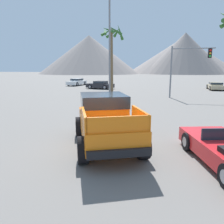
# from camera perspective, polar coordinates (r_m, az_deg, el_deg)

# --- Properties ---
(ground_plane) EXTENTS (320.00, 320.00, 0.00)m
(ground_plane) POSITION_cam_1_polar(r_m,az_deg,el_deg) (9.07, -2.02, -8.20)
(ground_plane) COLOR slate
(orange_pickup_truck) EXTENTS (3.63, 5.25, 1.96)m
(orange_pickup_truck) POSITION_cam_1_polar(r_m,az_deg,el_deg) (8.78, -1.73, -1.37)
(orange_pickup_truck) COLOR orange
(orange_pickup_truck) RESTS_ON ground_plane
(parked_car_tan) EXTENTS (2.09, 4.27, 1.08)m
(parked_car_tan) POSITION_cam_1_polar(r_m,az_deg,el_deg) (34.96, 25.40, 6.20)
(parked_car_tan) COLOR tan
(parked_car_tan) RESTS_ON ground_plane
(parked_car_white) EXTENTS (2.39, 4.78, 1.23)m
(parked_car_white) POSITION_cam_1_polar(r_m,az_deg,el_deg) (40.15, -9.18, 7.78)
(parked_car_white) COLOR white
(parked_car_white) RESTS_ON ground_plane
(parked_car_dark) EXTENTS (4.33, 2.65, 1.15)m
(parked_car_dark) POSITION_cam_1_polar(r_m,az_deg,el_deg) (33.16, -3.09, 7.12)
(parked_car_dark) COLOR #232328
(parked_car_dark) RESTS_ON ground_plane
(traffic_light_crosswalk) EXTENTS (4.20, 0.38, 5.23)m
(traffic_light_crosswalk) POSITION_cam_1_polar(r_m,az_deg,el_deg) (23.85, 19.36, 12.32)
(traffic_light_crosswalk) COLOR slate
(traffic_light_crosswalk) RESTS_ON ground_plane
(street_lamp_post) EXTENTS (0.90, 0.24, 8.44)m
(street_lamp_post) POSITION_cam_1_polar(r_m,az_deg,el_deg) (17.16, -0.63, 17.97)
(street_lamp_post) COLOR slate
(street_lamp_post) RESTS_ON ground_plane
(palm_tree_short) EXTENTS (2.85, 2.84, 8.20)m
(palm_tree_short) POSITION_cam_1_polar(r_m,az_deg,el_deg) (28.45, 0.01, 17.61)
(palm_tree_short) COLOR brown
(palm_tree_short) RESTS_ON ground_plane
(distant_mountain_range) EXTENTS (152.86, 83.60, 21.87)m
(distant_mountain_range) POSITION_cam_1_polar(r_m,az_deg,el_deg) (131.39, 14.47, 14.10)
(distant_mountain_range) COLOR gray
(distant_mountain_range) RESTS_ON ground_plane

